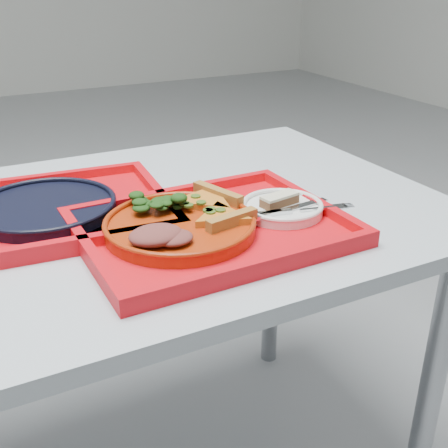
# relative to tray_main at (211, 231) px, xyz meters

# --- Properties ---
(table) EXTENTS (1.60, 0.80, 0.75)m
(table) POSITION_rel_tray_main_xyz_m (-0.29, 0.15, -0.08)
(table) COLOR #A9B4BD
(table) RESTS_ON ground
(tray_main) EXTENTS (0.46, 0.36, 0.01)m
(tray_main) POSITION_rel_tray_main_xyz_m (0.00, 0.00, 0.00)
(tray_main) COLOR red
(tray_main) RESTS_ON table
(tray_far) EXTENTS (0.48, 0.39, 0.01)m
(tray_far) POSITION_rel_tray_main_xyz_m (-0.24, 0.20, 0.00)
(tray_far) COLOR red
(tray_far) RESTS_ON table
(dinner_plate) EXTENTS (0.26, 0.26, 0.02)m
(dinner_plate) POSITION_rel_tray_main_xyz_m (-0.05, 0.01, 0.02)
(dinner_plate) COLOR #9D2A0A
(dinner_plate) RESTS_ON tray_main
(side_plate) EXTENTS (0.15, 0.15, 0.01)m
(side_plate) POSITION_rel_tray_main_xyz_m (0.15, 0.00, 0.01)
(side_plate) COLOR white
(side_plate) RESTS_ON tray_main
(navy_plate) EXTENTS (0.26, 0.26, 0.02)m
(navy_plate) POSITION_rel_tray_main_xyz_m (-0.24, 0.20, 0.01)
(navy_plate) COLOR black
(navy_plate) RESTS_ON tray_far
(pizza_slice_a) EXTENTS (0.12, 0.13, 0.02)m
(pizza_slice_a) POSITION_rel_tray_main_xyz_m (0.01, -0.01, 0.03)
(pizza_slice_a) COLOR orange
(pizza_slice_a) RESTS_ON dinner_plate
(pizza_slice_b) EXTENTS (0.16, 0.15, 0.02)m
(pizza_slice_b) POSITION_rel_tray_main_xyz_m (0.02, 0.07, 0.03)
(pizza_slice_b) COLOR orange
(pizza_slice_b) RESTS_ON dinner_plate
(salad_heap) EXTENTS (0.08, 0.07, 0.04)m
(salad_heap) POSITION_rel_tray_main_xyz_m (-0.07, 0.08, 0.04)
(salad_heap) COLOR black
(salad_heap) RESTS_ON dinner_plate
(meat_portion) EXTENTS (0.09, 0.07, 0.03)m
(meat_portion) POSITION_rel_tray_main_xyz_m (-0.12, -0.04, 0.04)
(meat_portion) COLOR brown
(meat_portion) RESTS_ON dinner_plate
(dessert_bar) EXTENTS (0.08, 0.04, 0.02)m
(dessert_bar) POSITION_rel_tray_main_xyz_m (0.14, 0.01, 0.03)
(dessert_bar) COLOR #4D2E19
(dessert_bar) RESTS_ON side_plate
(knife) EXTENTS (0.19, 0.04, 0.01)m
(knife) POSITION_rel_tray_main_xyz_m (0.14, -0.02, 0.02)
(knife) COLOR silver
(knife) RESTS_ON side_plate
(fork) EXTENTS (0.19, 0.06, 0.01)m
(fork) POSITION_rel_tray_main_xyz_m (0.16, -0.04, 0.02)
(fork) COLOR silver
(fork) RESTS_ON side_plate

